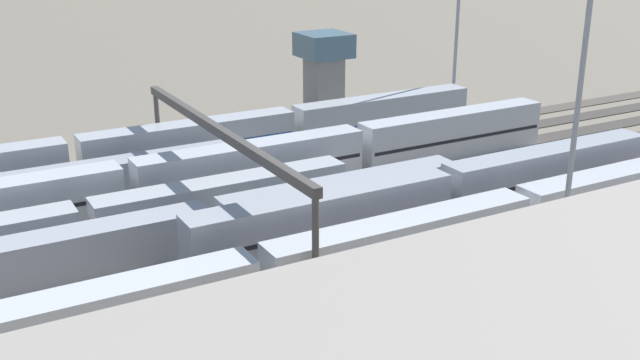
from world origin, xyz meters
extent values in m
plane|color=#756B5B|center=(0.00, 0.00, 0.00)|extent=(400.00, 400.00, 0.00)
cube|color=#4C443D|center=(0.00, -15.00, 0.06)|extent=(140.00, 2.80, 0.12)
cube|color=#3D3833|center=(0.00, -10.00, 0.06)|extent=(140.00, 2.80, 0.12)
cube|color=#3D3833|center=(0.00, -5.00, 0.06)|extent=(140.00, 2.80, 0.12)
cube|color=#4C443D|center=(0.00, 0.00, 0.06)|extent=(140.00, 2.80, 0.12)
cube|color=#4C443D|center=(0.00, 5.00, 0.06)|extent=(140.00, 2.80, 0.12)
cube|color=#4C443D|center=(0.00, 10.00, 0.06)|extent=(140.00, 2.80, 0.12)
cube|color=#3D3833|center=(0.00, 15.00, 0.06)|extent=(140.00, 2.80, 0.12)
cube|color=#A8AAB2|center=(0.77, 5.00, 2.02)|extent=(23.00, 3.00, 3.80)
cube|color=#A8AAB2|center=(24.97, 5.00, 2.02)|extent=(23.00, 3.00, 3.80)
cube|color=silver|center=(-22.76, 15.00, 2.02)|extent=(23.00, 3.00, 3.80)
cube|color=maroon|center=(-22.76, 15.00, 1.48)|extent=(22.40, 3.06, 0.36)
cube|color=silver|center=(1.44, 15.00, 2.02)|extent=(23.00, 3.00, 3.80)
cube|color=maroon|center=(1.44, 15.00, 1.50)|extent=(22.40, 3.06, 0.36)
cube|color=silver|center=(25.64, 15.00, 2.02)|extent=(23.00, 3.00, 3.80)
cube|color=maroon|center=(25.64, 15.00, 2.00)|extent=(22.40, 3.06, 0.36)
cube|color=#B7BABF|center=(-16.71, -15.00, 2.62)|extent=(23.00, 3.00, 5.00)
cube|color=#285193|center=(-16.71, -15.00, 2.31)|extent=(22.40, 3.06, 0.36)
cube|color=#B7BABF|center=(7.49, -15.00, 2.62)|extent=(23.00, 3.00, 5.00)
cube|color=#285193|center=(7.49, -15.00, 2.85)|extent=(22.40, 3.06, 0.36)
cube|color=#B7BABF|center=(9.94, 0.00, 2.02)|extent=(23.00, 3.00, 3.80)
cube|color=black|center=(9.94, 0.00, 2.03)|extent=(22.40, 3.06, 0.36)
cube|color=silver|center=(-19.26, -5.00, 2.62)|extent=(23.00, 3.00, 5.00)
cube|color=black|center=(-19.26, -5.00, 2.37)|extent=(22.40, 3.06, 0.36)
cube|color=silver|center=(4.94, -5.00, 2.62)|extent=(23.00, 3.00, 5.00)
cube|color=black|center=(4.94, -5.00, 2.66)|extent=(22.40, 3.06, 0.36)
cube|color=#A8AAB2|center=(-18.57, 10.00, 2.62)|extent=(23.00, 3.00, 5.00)
cube|color=black|center=(-18.57, 10.00, 2.61)|extent=(22.40, 3.06, 0.36)
cube|color=#A8AAB2|center=(5.63, 10.00, 2.62)|extent=(23.00, 3.00, 5.00)
cube|color=black|center=(5.63, 10.00, 2.62)|extent=(22.40, 3.06, 0.36)
cube|color=#A8AAB2|center=(17.00, -10.00, 2.02)|extent=(23.00, 3.00, 3.80)
cylinder|color=#9EA0A5|center=(-11.90, 18.64, 15.46)|extent=(0.44, 0.44, 30.91)
cylinder|color=#4C4742|center=(10.24, -17.10, 4.00)|extent=(0.50, 0.50, 8.00)
cylinder|color=#4C4742|center=(10.24, 17.10, 4.00)|extent=(0.50, 0.50, 8.00)
cube|color=#4C4742|center=(10.24, 0.00, 8.40)|extent=(0.70, 35.00, 0.80)
cube|color=gray|center=(-14.68, -25.74, 4.14)|extent=(4.00, 4.00, 8.27)
cube|color=slate|center=(-14.68, -25.74, 9.77)|extent=(6.00, 6.00, 3.00)
camera|label=1|loc=(33.13, 58.59, 26.16)|focal=42.85mm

